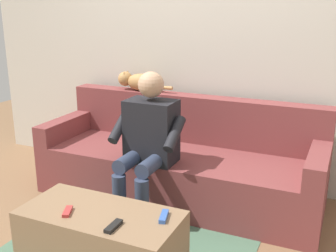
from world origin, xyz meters
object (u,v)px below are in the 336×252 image
Objects in this scene: remote_red at (68,211)px; remote_black at (114,226)px; coffee_table at (102,244)px; cat_on_backrest at (138,81)px; couch at (180,164)px; remote_blue at (164,216)px; person_solo_seated at (148,138)px.

remote_black is at bearing -120.38° from remote_red.
cat_on_backrest reaches higher than coffee_table.
couch is 1.29m from remote_red.
remote_blue reaches higher than remote_red.
person_solo_seated is 9.55× the size of remote_red.
coffee_table is 8.11× the size of remote_red.
coffee_table is 0.43m from remote_blue.
remote_red is 0.87× the size of remote_blue.
coffee_table is 0.30m from remote_black.
remote_red is at bearing 28.32° from coffee_table.
cat_on_backrest reaches higher than remote_red.
cat_on_backrest is 1.77m from remote_black.
cat_on_backrest is (0.52, -0.26, 0.61)m from couch.
remote_red is at bearing 86.23° from person_solo_seated.
couch is at bearing -173.36° from remote_black.
person_solo_seated is 0.97m from remote_black.
couch is 1.17m from remote_blue.
remote_black reaches higher than coffee_table.
couch is 0.84m from cat_on_backrest.
remote_blue is at bearing 134.82° from remote_black.
couch reaches higher than remote_blue.
couch is 0.52m from person_solo_seated.
remote_black reaches higher than remote_red.
remote_blue is at bearing -96.76° from remote_red.
remote_red is (0.16, 0.09, 0.22)m from coffee_table.
person_solo_seated is at bearing -28.56° from remote_red.
person_solo_seated reaches higher than cat_on_backrest.
cat_on_backrest reaches higher than couch.
person_solo_seated reaches higher than remote_black.
cat_on_backrest is at bearing -56.88° from person_solo_seated.
couch is at bearing -177.14° from remote_blue.
remote_black is at bearing 113.68° from cat_on_backrest.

